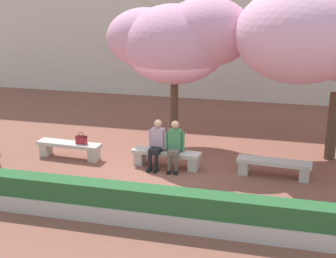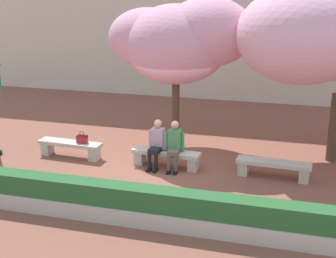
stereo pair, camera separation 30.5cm
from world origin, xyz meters
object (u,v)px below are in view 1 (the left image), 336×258
person_seated_left (157,142)px  cherry_tree_main (178,39)px  stone_bench_west_end (69,147)px  person_seated_right (175,143)px  handbag (81,139)px  stone_bench_near_west (166,156)px  stone_bench_center (274,166)px

person_seated_left → cherry_tree_main: bearing=87.7°
stone_bench_west_end → person_seated_right: person_seated_right is taller
cherry_tree_main → person_seated_left: bearing=-92.3°
stone_bench_west_end → handbag: bearing=-0.0°
person_seated_left → person_seated_right: size_ratio=1.00×
person_seated_left → stone_bench_near_west: bearing=12.6°
stone_bench_near_west → stone_bench_center: 2.81m
stone_bench_center → person_seated_right: 2.60m
stone_bench_near_west → handbag: bearing=-180.0°
person_seated_right → handbag: person_seated_right is taller
cherry_tree_main → handbag: bearing=-138.8°
person_seated_left → handbag: size_ratio=3.81×
person_seated_right → handbag: bearing=178.9°
stone_bench_center → person_seated_right: bearing=-178.8°
stone_bench_near_west → handbag: size_ratio=5.52×
stone_bench_west_end → cherry_tree_main: 4.38m
stone_bench_near_west → cherry_tree_main: (-0.16, 1.99, 2.86)m
handbag → person_seated_right: bearing=-1.1°
stone_bench_west_end → handbag: 0.47m
handbag → cherry_tree_main: size_ratio=0.08×
handbag → cherry_tree_main: 3.98m
stone_bench_near_west → cherry_tree_main: cherry_tree_main is taller
person_seated_right → stone_bench_center: bearing=1.2°
stone_bench_west_end → cherry_tree_main: bearing=36.9°
stone_bench_west_end → person_seated_left: bearing=-1.2°
stone_bench_center → stone_bench_near_west: bearing=180.0°
person_seated_right → handbag: (-2.67, 0.05, -0.12)m
cherry_tree_main → person_seated_right: bearing=-79.0°
person_seated_left → person_seated_right: same height
stone_bench_center → handbag: handbag is taller
stone_bench_center → handbag: 5.25m
handbag → cherry_tree_main: bearing=41.2°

